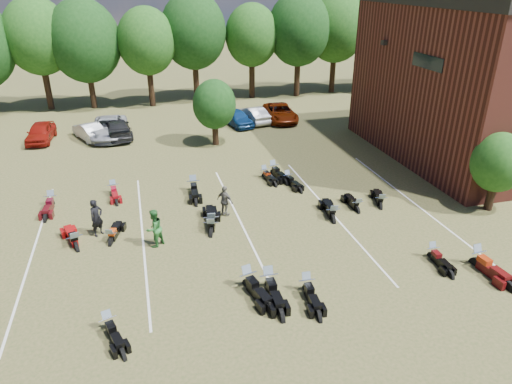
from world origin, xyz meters
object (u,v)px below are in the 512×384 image
object	(u,v)px
person_green	(154,228)
motorcycle_3	(269,289)
motorcycle_0	(110,331)
motorcycle_14	(53,206)
person_grey	(225,201)
motorcycle_7	(77,249)
car_0	(41,132)
car_4	(238,118)
person_black	(97,218)

from	to	relation	value
person_green	motorcycle_3	size ratio (longest dim) A/B	0.75
motorcycle_0	motorcycle_14	bearing A→B (deg)	88.14
person_grey	motorcycle_7	xyz separation A→B (m)	(-7.44, -1.45, -0.86)
car_0	person_green	world-z (taller)	person_green
car_4	person_black	size ratio (longest dim) A/B	2.10
person_black	person_green	world-z (taller)	person_black
motorcycle_0	motorcycle_3	bearing A→B (deg)	-10.52
person_black	motorcycle_3	size ratio (longest dim) A/B	0.76
person_green	person_grey	size ratio (longest dim) A/B	1.10
car_0	car_4	distance (m)	15.62
motorcycle_7	person_black	bearing A→B (deg)	-149.64
car_4	person_grey	size ratio (longest dim) A/B	2.32
person_black	motorcycle_14	bearing A→B (deg)	82.77
motorcycle_7	motorcycle_14	xyz separation A→B (m)	(-1.67, 5.03, 0.00)
car_0	motorcycle_14	world-z (taller)	car_0
car_0	motorcycle_0	xyz separation A→B (m)	(5.48, -23.23, -0.72)
car_0	motorcycle_14	bearing A→B (deg)	-75.14
motorcycle_3	motorcycle_14	world-z (taller)	motorcycle_3
motorcycle_0	motorcycle_3	xyz separation A→B (m)	(6.26, 0.85, 0.00)
motorcycle_7	motorcycle_14	world-z (taller)	motorcycle_7
person_black	motorcycle_14	xyz separation A→B (m)	(-2.66, 3.93, -0.95)
car_4	motorcycle_0	world-z (taller)	car_4
person_green	motorcycle_0	world-z (taller)	person_green
car_4	motorcycle_7	distance (m)	20.84
car_0	motorcycle_0	world-z (taller)	car_0
motorcycle_3	motorcycle_14	bearing A→B (deg)	134.28
car_4	person_green	distance (m)	19.62
person_grey	car_0	bearing A→B (deg)	-4.83
car_4	person_grey	xyz separation A→B (m)	(-4.31, -15.75, 0.18)
car_0	person_green	xyz separation A→B (m)	(7.50, -17.80, 0.22)
car_0	motorcycle_3	world-z (taller)	car_0
car_4	person_green	xyz separation A→B (m)	(-8.12, -17.86, 0.26)
car_0	motorcycle_0	bearing A→B (deg)	-72.17
person_black	motorcycle_3	distance (m)	9.41
person_green	motorcycle_0	xyz separation A→B (m)	(-2.02, -5.44, -0.95)
motorcycle_0	person_green	bearing A→B (deg)	51.33
car_0	person_grey	xyz separation A→B (m)	(11.31, -15.69, 0.14)
person_grey	motorcycle_7	distance (m)	7.62
car_0	car_4	world-z (taller)	car_0
person_green	motorcycle_7	world-z (taller)	person_green
person_green	motorcycle_0	size ratio (longest dim) A/B	0.92
car_0	person_black	xyz separation A→B (m)	(4.85, -16.04, 0.23)
person_green	motorcycle_3	world-z (taller)	person_green
person_black	person_grey	distance (m)	6.46
person_grey	motorcycle_3	distance (m)	6.76
person_grey	motorcycle_3	world-z (taller)	person_grey
car_4	motorcycle_14	xyz separation A→B (m)	(-13.42, -12.17, -0.68)
car_4	person_grey	world-z (taller)	person_grey
motorcycle_0	person_grey	bearing A→B (deg)	34.04
person_green	motorcycle_14	size ratio (longest dim) A/B	0.82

